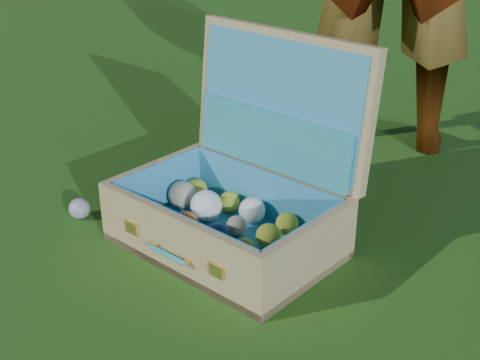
{
  "coord_description": "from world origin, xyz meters",
  "views": [
    {
      "loc": [
        0.83,
        -1.19,
        0.92
      ],
      "look_at": [
        0.03,
        0.17,
        0.17
      ],
      "focal_mm": 50.0,
      "sensor_mm": 36.0,
      "label": 1
    }
  ],
  "objects": [
    {
      "name": "ground",
      "position": [
        0.0,
        0.0,
        0.0
      ],
      "size": [
        60.0,
        60.0,
        0.0
      ],
      "primitive_type": "plane",
      "color": "#215114",
      "rests_on": "ground"
    },
    {
      "name": "stray_ball",
      "position": [
        -0.41,
        0.02,
        0.03
      ],
      "size": [
        0.06,
        0.06,
        0.06
      ],
      "primitive_type": "sphere",
      "color": "#446EB2",
      "rests_on": "ground"
    },
    {
      "name": "suitcase",
      "position": [
        0.05,
        0.17,
        0.15
      ],
      "size": [
        0.63,
        0.54,
        0.53
      ],
      "rotation": [
        0.0,
        0.0,
        -0.2
      ],
      "color": "tan",
      "rests_on": "ground"
    }
  ]
}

